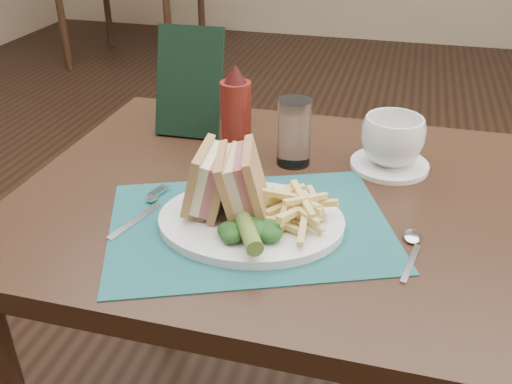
% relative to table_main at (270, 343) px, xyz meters
% --- Properties ---
extents(floor, '(7.00, 7.00, 0.00)m').
position_rel_table_main_xyz_m(floor, '(0.00, 0.50, -0.38)').
color(floor, black).
rests_on(floor, ground).
extents(wall_back, '(6.00, 0.00, 6.00)m').
position_rel_table_main_xyz_m(wall_back, '(0.00, 4.00, -0.38)').
color(wall_back, tan).
rests_on(wall_back, ground).
extents(table_main, '(0.90, 0.75, 0.75)m').
position_rel_table_main_xyz_m(table_main, '(0.00, 0.00, 0.00)').
color(table_main, black).
rests_on(table_main, ground).
extents(table_bg_left, '(0.90, 0.75, 0.75)m').
position_rel_table_main_xyz_m(table_bg_left, '(-1.72, 2.92, 0.00)').
color(table_bg_left, black).
rests_on(table_bg_left, ground).
extents(placemat, '(0.54, 0.47, 0.00)m').
position_rel_table_main_xyz_m(placemat, '(-0.01, -0.13, 0.38)').
color(placemat, '#1B5456').
rests_on(placemat, table_main).
extents(plate, '(0.33, 0.28, 0.01)m').
position_rel_table_main_xyz_m(plate, '(-0.01, -0.13, 0.38)').
color(plate, white).
rests_on(plate, placemat).
extents(sandwich_half_a, '(0.09, 0.12, 0.11)m').
position_rel_table_main_xyz_m(sandwich_half_a, '(-0.10, -0.12, 0.45)').
color(sandwich_half_a, tan).
rests_on(sandwich_half_a, plate).
extents(sandwich_half_b, '(0.10, 0.13, 0.11)m').
position_rel_table_main_xyz_m(sandwich_half_b, '(-0.04, -0.12, 0.45)').
color(sandwich_half_b, tan).
rests_on(sandwich_half_b, plate).
extents(kale_garnish, '(0.11, 0.08, 0.03)m').
position_rel_table_main_xyz_m(kale_garnish, '(0.01, -0.18, 0.41)').
color(kale_garnish, '#163C16').
rests_on(kale_garnish, plate).
extents(pickle_spear, '(0.08, 0.12, 0.03)m').
position_rel_table_main_xyz_m(pickle_spear, '(0.00, -0.19, 0.41)').
color(pickle_spear, '#53712B').
rests_on(pickle_spear, plate).
extents(fries_pile, '(0.18, 0.20, 0.05)m').
position_rel_table_main_xyz_m(fries_pile, '(0.06, -0.11, 0.42)').
color(fries_pile, '#E6CD73').
rests_on(fries_pile, plate).
extents(fork, '(0.08, 0.17, 0.01)m').
position_rel_table_main_xyz_m(fork, '(-0.19, -0.14, 0.38)').
color(fork, silver).
rests_on(fork, placemat).
extents(spoon, '(0.06, 0.15, 0.01)m').
position_rel_table_main_xyz_m(spoon, '(0.25, -0.14, 0.38)').
color(spoon, silver).
rests_on(spoon, table_main).
extents(saucer, '(0.18, 0.18, 0.01)m').
position_rel_table_main_xyz_m(saucer, '(0.20, 0.15, 0.38)').
color(saucer, white).
rests_on(saucer, table_main).
extents(coffee_cup, '(0.17, 0.17, 0.09)m').
position_rel_table_main_xyz_m(coffee_cup, '(0.20, 0.15, 0.43)').
color(coffee_cup, white).
rests_on(coffee_cup, saucer).
extents(drinking_glass, '(0.08, 0.08, 0.13)m').
position_rel_table_main_xyz_m(drinking_glass, '(0.01, 0.12, 0.44)').
color(drinking_glass, white).
rests_on(drinking_glass, table_main).
extents(ketchup_bottle, '(0.08, 0.08, 0.19)m').
position_rel_table_main_xyz_m(ketchup_bottle, '(-0.11, 0.13, 0.47)').
color(ketchup_bottle, '#611710').
rests_on(ketchup_bottle, table_main).
extents(check_presenter, '(0.14, 0.09, 0.22)m').
position_rel_table_main_xyz_m(check_presenter, '(-0.23, 0.21, 0.49)').
color(check_presenter, black).
rests_on(check_presenter, table_main).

